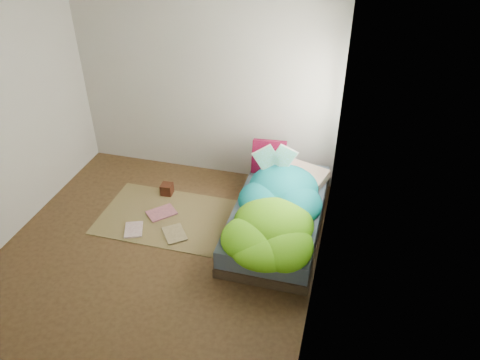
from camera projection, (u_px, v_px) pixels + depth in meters
The scene contains 12 objects.
ground at pixel (160, 248), 5.32m from camera, with size 3.50×3.50×0.00m, color #3F2B18.
room_walls at pixel (145, 120), 4.41m from camera, with size 3.54×3.54×2.62m.
bed at pixel (278, 216), 5.54m from camera, with size 1.00×2.00×0.34m.
duvet at pixel (276, 204), 5.17m from camera, with size 0.96×1.84×0.34m, color #087880, non-canonical shape.
rug at pixel (166, 217), 5.79m from camera, with size 1.60×1.10×0.01m, color brown.
pillow_floral at pixel (305, 175), 5.86m from camera, with size 0.52×0.32×0.12m, color white.
pillow_magenta at pixel (269, 157), 5.92m from camera, with size 0.42×0.13×0.42m, color #4C0516.
open_book at pixel (275, 150), 5.54m from camera, with size 0.43×0.09×0.26m, color #368C2D, non-canonical shape.
wooden_box at pixel (167, 189), 6.15m from camera, with size 0.14×0.14×0.14m, color #3A120D.
floor_book_a at pixel (125, 230), 5.55m from camera, with size 0.21×0.29×0.02m, color white.
floor_book_b at pixel (158, 208), 5.90m from camera, with size 0.25×0.34×0.03m, color #C67279.
floor_book_c at pixel (165, 237), 5.45m from camera, with size 0.24×0.32×0.02m, color tan.
Camera 1 is at (1.91, -3.60, 3.62)m, focal length 35.00 mm.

